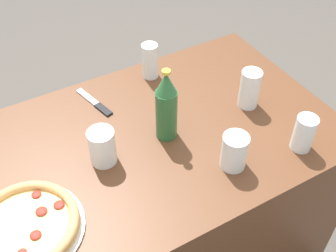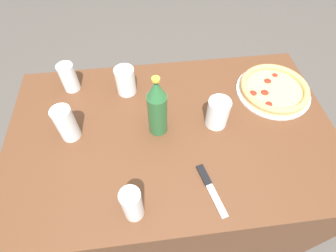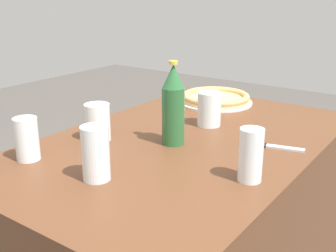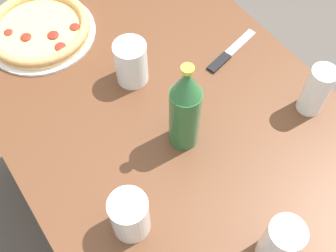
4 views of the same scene
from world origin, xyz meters
name	(u,v)px [view 1 (image 1 of 4)]	position (x,y,z in m)	size (l,w,h in m)	color
ground_plane	(156,252)	(0.00, 0.00, 0.00)	(8.00, 8.00, 0.00)	#4C4742
table	(154,204)	(0.00, 0.00, 0.37)	(1.25, 0.78, 0.74)	#56331E
pizza_salami	(26,226)	(0.46, 0.14, 0.76)	(0.31, 0.31, 0.04)	silver
glass_lemonade	(102,147)	(0.17, 0.01, 0.80)	(0.08, 0.08, 0.12)	white
glass_cola	(249,90)	(-0.38, 0.02, 0.80)	(0.07, 0.07, 0.14)	white
glass_mango_juice	(234,153)	(-0.16, 0.23, 0.79)	(0.08, 0.08, 0.12)	white
glass_orange_juice	(150,62)	(-0.16, -0.30, 0.80)	(0.06, 0.06, 0.14)	white
glass_iced_tea	(304,134)	(-0.40, 0.28, 0.80)	(0.07, 0.07, 0.12)	white
beer_bottle	(166,106)	(-0.05, 0.01, 0.86)	(0.07, 0.07, 0.26)	#286033
knife	(95,103)	(0.10, -0.25, 0.74)	(0.07, 0.19, 0.01)	black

